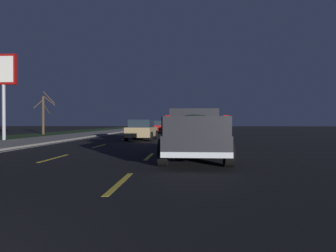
% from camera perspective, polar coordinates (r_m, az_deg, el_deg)
% --- Properties ---
extents(ground, '(144.00, 144.00, 0.00)m').
position_cam_1_polar(ground, '(28.23, -2.83, -2.01)').
color(ground, black).
extents(sidewalk_shoulder, '(108.00, 4.00, 0.12)m').
position_cam_1_polar(sidewalk_shoulder, '(30.01, -17.11, -1.76)').
color(sidewalk_shoulder, gray).
rests_on(sidewalk_shoulder, ground).
extents(grass_verge, '(108.00, 6.00, 0.01)m').
position_cam_1_polar(grass_verge, '(32.14, -25.47, -1.74)').
color(grass_verge, '#1E3819').
rests_on(grass_verge, ground).
extents(lane_markings, '(108.00, 7.04, 0.01)m').
position_cam_1_polar(lane_markings, '(31.94, -7.64, -1.69)').
color(lane_markings, yellow).
rests_on(lane_markings, ground).
extents(pickup_truck, '(5.42, 2.28, 1.87)m').
position_cam_1_polar(pickup_truck, '(10.82, 5.12, -1.24)').
color(pickup_truck, '#232328').
rests_on(pickup_truck, ground).
extents(sedan_tan, '(4.43, 2.06, 1.54)m').
position_cam_1_polar(sedan_tan, '(22.42, -5.10, -0.72)').
color(sedan_tan, '#9E845B').
rests_on(sedan_tan, ground).
extents(sedan_red, '(4.40, 2.02, 1.54)m').
position_cam_1_polar(sedan_red, '(37.54, -1.47, -0.13)').
color(sedan_red, maroon).
rests_on(sedan_red, ground).
extents(sedan_green, '(4.45, 2.10, 1.54)m').
position_cam_1_polar(sedan_green, '(31.90, 4.56, -0.28)').
color(sedan_green, '#14592D').
rests_on(sedan_green, ground).
extents(gas_price_sign, '(0.27, 1.90, 6.27)m').
position_cam_1_polar(gas_price_sign, '(24.45, -29.43, 8.45)').
color(gas_price_sign, '#99999E').
rests_on(gas_price_sign, ground).
extents(bare_tree_far, '(2.03, 1.92, 4.83)m').
position_cam_1_polar(bare_tree_far, '(35.54, -23.10, 2.28)').
color(bare_tree_far, '#423323').
rests_on(bare_tree_far, ground).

